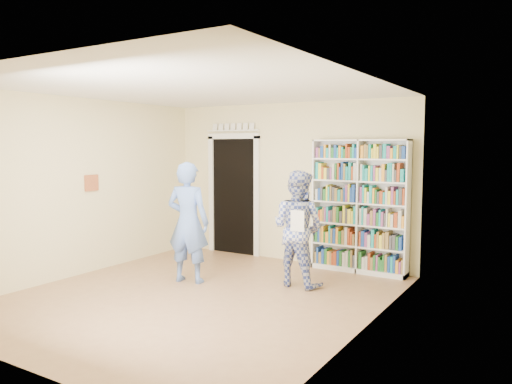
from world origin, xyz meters
TOP-DOWN VIEW (x-y plane):
  - floor at (0.00, 0.00)m, footprint 5.00×5.00m
  - ceiling at (0.00, 0.00)m, footprint 5.00×5.00m
  - wall_back at (0.00, 2.50)m, footprint 4.50×0.00m
  - wall_left at (-2.25, 0.00)m, footprint 0.00×5.00m
  - wall_right at (2.25, 0.00)m, footprint 0.00×5.00m
  - bookshelf at (1.35, 2.34)m, footprint 1.51×0.28m
  - doorway at (-1.10, 2.48)m, footprint 1.10×0.08m
  - wall_art at (-2.23, 0.20)m, footprint 0.03×0.25m
  - man_blue at (-0.56, 0.50)m, footprint 0.71×0.54m
  - man_plaid at (0.86, 1.18)m, footprint 0.85×0.69m
  - paper_sheet at (1.00, 0.90)m, footprint 0.20×0.01m

SIDE VIEW (x-z plane):
  - floor at x=0.00m, z-range 0.00..0.00m
  - man_plaid at x=0.86m, z-range 0.00..1.63m
  - man_blue at x=-0.56m, z-range 0.00..1.75m
  - paper_sheet at x=1.00m, z-range 0.82..1.11m
  - bookshelf at x=1.35m, z-range 0.01..2.08m
  - doorway at x=-1.10m, z-range -0.04..2.39m
  - wall_back at x=0.00m, z-range -0.90..3.60m
  - wall_left at x=-2.25m, z-range -1.15..3.85m
  - wall_right at x=2.25m, z-range -1.15..3.85m
  - wall_art at x=-2.23m, z-range 1.27..1.52m
  - ceiling at x=0.00m, z-range 2.70..2.70m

